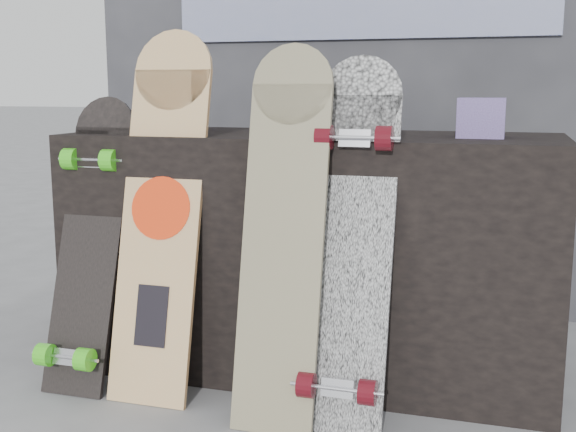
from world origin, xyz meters
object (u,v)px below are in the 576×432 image
(longboard_geisha, at_px, (162,203))
(longboard_cascadia, at_px, (351,235))
(longboard_celtic, at_px, (284,224))
(vendor_table, at_px, (312,252))
(skateboard_dark, at_px, (89,238))

(longboard_geisha, relative_size, longboard_cascadia, 1.08)
(longboard_geisha, distance_m, longboard_celtic, 0.43)
(vendor_table, height_order, longboard_celtic, longboard_celtic)
(longboard_celtic, bearing_deg, vendor_table, 93.57)
(longboard_geisha, bearing_deg, vendor_table, 38.04)
(longboard_cascadia, bearing_deg, longboard_geisha, 176.45)
(skateboard_dark, bearing_deg, vendor_table, 26.76)
(vendor_table, distance_m, skateboard_dark, 0.74)
(longboard_celtic, height_order, skateboard_dark, longboard_celtic)
(vendor_table, height_order, longboard_cascadia, longboard_cascadia)
(longboard_cascadia, bearing_deg, longboard_celtic, -163.39)
(skateboard_dark, bearing_deg, longboard_geisha, 4.07)
(longboard_celtic, bearing_deg, skateboard_dark, 173.81)
(vendor_table, height_order, skateboard_dark, skateboard_dark)
(vendor_table, distance_m, longboard_cascadia, 0.43)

